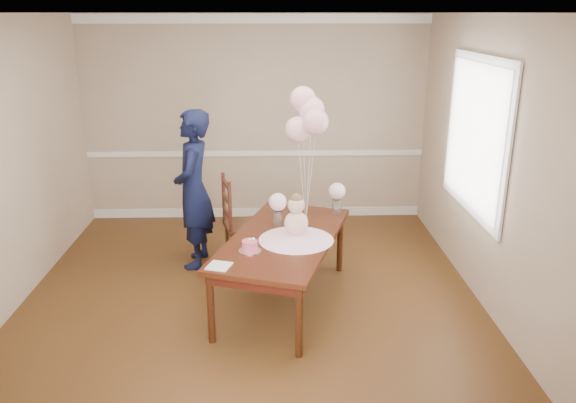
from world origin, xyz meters
The scene contains 49 objects.
floor centered at (0.00, 0.00, 0.00)m, with size 4.50×5.00×0.00m, color #38200E.
ceiling centered at (0.00, 0.00, 2.70)m, with size 4.50×5.00×0.02m, color white.
wall_back centered at (0.00, 2.50, 1.35)m, with size 4.50×0.02×2.70m, color tan.
wall_front centered at (0.00, -2.50, 1.35)m, with size 4.50×0.02×2.70m, color tan.
wall_right centered at (2.25, 0.00, 1.35)m, with size 0.02×5.00×2.70m, color tan.
chair_rail_trim centered at (0.00, 2.49, 0.90)m, with size 4.50×0.02×0.07m, color white.
crown_molding centered at (0.00, 2.49, 2.63)m, with size 4.50×0.02×0.12m, color white.
baseboard_trim centered at (0.00, 2.49, 0.06)m, with size 4.50×0.02×0.12m, color silver.
window_frame centered at (2.23, 0.50, 1.55)m, with size 0.02×1.66×1.56m, color silver.
window_blinds centered at (2.21, 0.50, 1.55)m, with size 0.01×1.50×1.40m, color silver.
dining_table_top centered at (0.32, 0.04, 0.67)m, with size 0.92×1.85×0.05m, color black.
table_apron centered at (0.32, 0.04, 0.60)m, with size 0.83×1.76×0.09m, color black.
table_leg_fl centered at (-0.31, -0.65, 0.32)m, with size 0.06×0.06×0.65m, color black.
table_leg_fr centered at (0.43, -0.89, 0.32)m, with size 0.06×0.06×0.65m, color black.
table_leg_bl centered at (0.21, 0.97, 0.32)m, with size 0.06×0.06×0.65m, color black.
table_leg_br centered at (0.95, 0.73, 0.32)m, with size 0.06×0.06×0.65m, color black.
baby_skirt centered at (0.44, -0.05, 0.74)m, with size 0.70×0.70×0.09m, color #FFBBE1.
baby_torso centered at (0.44, -0.05, 0.86)m, with size 0.22×0.22×0.22m, color #FFA1BF.
baby_head centered at (0.44, -0.05, 1.04)m, with size 0.16×0.16×0.16m, color beige.
baby_hair centered at (0.44, -0.05, 1.09)m, with size 0.11×0.11×0.11m, color brown.
cake_platter centered at (0.01, -0.30, 0.70)m, with size 0.20×0.20×0.01m, color silver.
birthday_cake centered at (0.01, -0.30, 0.75)m, with size 0.14×0.14×0.09m, color #DA4465.
cake_flower_a centered at (0.01, -0.30, 0.81)m, with size 0.03×0.03×0.03m, color white.
cake_flower_b centered at (0.05, -0.29, 0.81)m, with size 0.03×0.03×0.03m, color white.
rose_vase_near centered at (0.27, 0.35, 0.77)m, with size 0.09×0.09×0.15m, color silver.
roses_near centered at (0.27, 0.35, 0.93)m, with size 0.18×0.18×0.18m, color white.
rose_vase_far centered at (0.89, 0.68, 0.77)m, with size 0.09×0.09×0.15m, color silver.
roses_far centered at (0.89, 0.68, 0.93)m, with size 0.18×0.18×0.18m, color silver.
napkin centered at (-0.23, -0.61, 0.70)m, with size 0.18×0.18×0.01m, color silver.
balloon_weight centered at (0.56, 0.50, 0.70)m, with size 0.04×0.04×0.02m, color #B6B7BB.
balloon_a centered at (0.47, 0.52, 1.62)m, with size 0.26×0.26×0.26m, color #FFB4C8.
balloon_b centered at (0.64, 0.42, 1.71)m, with size 0.26×0.26×0.26m, color #F3ACB9.
balloon_c centered at (0.61, 0.58, 1.80)m, with size 0.26×0.26×0.26m, color #FCB2D0.
balloon_d centered at (0.52, 0.62, 1.90)m, with size 0.26×0.26×0.26m, color #FFB4C6.
balloon_ribbon_a centered at (0.52, 0.51, 1.09)m, with size 0.00×0.00×0.78m, color white.
balloon_ribbon_b centered at (0.60, 0.46, 1.14)m, with size 0.00×0.00×0.87m, color white.
balloon_ribbon_c centered at (0.58, 0.54, 1.18)m, with size 0.00×0.00×0.96m, color white.
balloon_ribbon_d centered at (0.54, 0.56, 1.23)m, with size 0.00×0.00×1.05m, color silver.
dining_chair_seat centered at (-0.08, 0.94, 0.46)m, with size 0.45×0.45×0.05m, color #331B0D.
chair_leg_fl centered at (-0.21, 0.72, 0.22)m, with size 0.04×0.04×0.44m, color #3A1710.
chair_leg_fr centered at (0.14, 0.81, 0.22)m, with size 0.04×0.04×0.44m, color #3C1D10.
chair_leg_bl centered at (-0.30, 1.07, 0.22)m, with size 0.04×0.04×0.44m, color #331E0E.
chair_leg_br centered at (0.05, 1.16, 0.22)m, with size 0.04×0.04×0.44m, color black.
chair_back_post_l centered at (-0.23, 0.71, 0.75)m, with size 0.04×0.04×0.57m, color #3B1510.
chair_back_post_r centered at (-0.32, 1.07, 0.75)m, with size 0.04×0.04×0.57m, color #3D1710.
chair_slat_low centered at (-0.28, 0.89, 0.63)m, with size 0.03×0.41×0.05m, color #39190F.
chair_slat_mid centered at (-0.28, 0.89, 0.79)m, with size 0.03×0.41×0.05m, color #3A210F.
chair_slat_top centered at (-0.28, 0.89, 0.95)m, with size 0.03×0.41×0.05m, color #361B0E.
woman centered at (-0.64, 0.96, 0.87)m, with size 0.64×0.42×1.75m, color black.
Camera 1 is at (0.22, -4.88, 2.70)m, focal length 35.00 mm.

